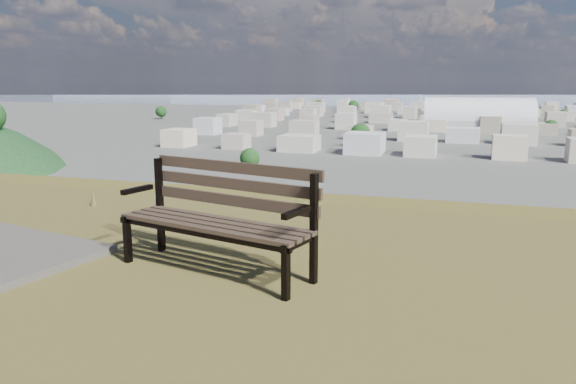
% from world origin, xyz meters
% --- Properties ---
extents(park_bench, '(1.78, 0.95, 0.89)m').
position_xyz_m(park_bench, '(-1.34, 1.27, 25.50)').
color(park_bench, '#463228').
rests_on(park_bench, hilltop_mesa).
extents(grass_tufts, '(12.49, 7.38, 0.28)m').
position_xyz_m(grass_tufts, '(0.69, 0.05, 25.11)').
color(grass_tufts, brown).
rests_on(grass_tufts, hilltop_mesa).
extents(arena, '(55.96, 26.69, 23.02)m').
position_xyz_m(arena, '(5.61, 308.19, 5.43)').
color(arena, '#B7B8B3').
rests_on(arena, ground).
extents(city_blocks, '(395.00, 361.00, 7.00)m').
position_xyz_m(city_blocks, '(0.00, 394.44, 3.50)').
color(city_blocks, '#BCB3A5').
rests_on(city_blocks, ground).
extents(city_trees, '(406.52, 387.20, 9.98)m').
position_xyz_m(city_trees, '(-26.39, 319.00, 4.83)').
color(city_trees, '#37291B').
rests_on(city_trees, ground).
extents(bay_water, '(2400.00, 700.00, 0.12)m').
position_xyz_m(bay_water, '(0.00, 900.00, 0.00)').
color(bay_water, gray).
rests_on(bay_water, ground).
extents(far_hills, '(2050.00, 340.00, 60.00)m').
position_xyz_m(far_hills, '(-60.92, 1402.93, 25.47)').
color(far_hills, '#8E96B0').
rests_on(far_hills, ground).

